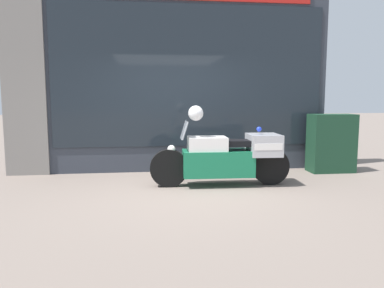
% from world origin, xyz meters
% --- Properties ---
extents(ground_plane, '(60.00, 60.00, 0.00)m').
position_xyz_m(ground_plane, '(0.00, 0.00, 0.00)').
color(ground_plane, gray).
extents(shop_building, '(6.75, 0.55, 3.93)m').
position_xyz_m(shop_building, '(-0.41, 2.00, 1.97)').
color(shop_building, '#333842').
rests_on(shop_building, ground).
extents(window_display, '(5.45, 0.30, 1.95)m').
position_xyz_m(window_display, '(0.35, 2.03, 0.47)').
color(window_display, slate).
rests_on(window_display, ground).
extents(paramedic_motorcycle, '(2.51, 0.65, 1.17)m').
position_xyz_m(paramedic_motorcycle, '(0.89, 0.39, 0.53)').
color(paramedic_motorcycle, black).
rests_on(paramedic_motorcycle, ground).
extents(utility_cabinet, '(0.93, 0.48, 1.23)m').
position_xyz_m(utility_cabinet, '(3.34, 1.35, 0.61)').
color(utility_cabinet, '#193D28').
rests_on(utility_cabinet, ground).
extents(white_helmet, '(0.27, 0.27, 0.27)m').
position_xyz_m(white_helmet, '(0.31, 0.41, 1.30)').
color(white_helmet, white).
rests_on(white_helmet, paramedic_motorcycle).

